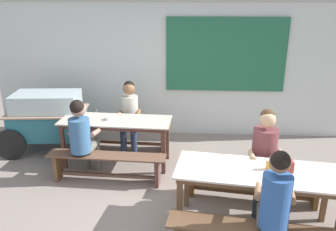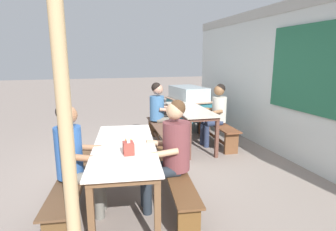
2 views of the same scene
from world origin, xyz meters
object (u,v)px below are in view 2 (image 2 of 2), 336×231
dining_table_far (190,112)px  tissue_box (128,148)px  person_right_near_table (171,149)px  soup_bowl (188,106)px  bench_far_front (161,133)px  person_center_facing (216,111)px  bench_near_back (174,179)px  bench_near_front (74,186)px  condiment_jar (128,143)px  bench_far_back (216,129)px  person_left_back_turned (160,108)px  person_near_front (75,154)px  food_cart (188,103)px  wooden_support_post (67,150)px  dining_table_near (125,151)px

dining_table_far → tissue_box: tissue_box is taller
person_right_near_table → soup_bowl: (-2.27, 1.05, 0.06)m
bench_far_front → person_center_facing: bearing=81.7°
person_right_near_table → person_center_facing: person_right_near_table is taller
person_right_near_table → bench_near_back: bearing=142.2°
bench_near_back → bench_near_front: size_ratio=1.01×
condiment_jar → soup_bowl: 2.69m
person_right_near_table → soup_bowl: person_right_near_table is taller
bench_near_front → bench_far_back: bearing=123.9°
person_left_back_turned → condiment_jar: 2.70m
dining_table_far → tissue_box: bearing=-34.3°
condiment_jar → bench_far_front: bearing=156.3°
bench_far_front → bench_near_back: size_ratio=0.94×
bench_far_back → person_near_front: 3.42m
food_cart → wooden_support_post: bearing=-31.0°
dining_table_near → condiment_jar: condiment_jar is taller
condiment_jar → dining_table_far: bearing=143.8°
person_near_front → wooden_support_post: bearing=0.6°
person_center_facing → soup_bowl: (-0.25, -0.53, 0.08)m
dining_table_near → bench_far_back: size_ratio=1.17×
dining_table_far → bench_far_back: (0.03, 0.60, -0.39)m
bench_far_back → dining_table_near: bearing=-48.2°
dining_table_near → soup_bowl: size_ratio=15.81×
person_near_front → soup_bowl: size_ratio=10.71×
food_cart → condiment_jar: size_ratio=13.61×
bench_near_front → person_near_front: person_near_front is taller
bench_near_front → person_center_facing: 3.25m
bench_far_back → person_right_near_table: bearing=-37.9°
wooden_support_post → dining_table_near: bearing=150.7°
dining_table_near → food_cart: (-3.31, 2.03, -0.07)m
bench_near_front → bench_near_back: bearing=82.3°
condiment_jar → person_left_back_turned: bearing=157.7°
person_near_front → wooden_support_post: wooden_support_post is taller
food_cart → bench_far_back: bearing=6.1°
person_center_facing → soup_bowl: 0.59m
bench_far_front → soup_bowl: size_ratio=14.47×
bench_far_front → wooden_support_post: wooden_support_post is taller
soup_bowl → wooden_support_post: bearing=-34.7°
person_near_front → soup_bowl: person_near_front is taller
bench_near_back → person_right_near_table: (0.11, -0.09, 0.44)m
tissue_box → soup_bowl: tissue_box is taller
bench_near_front → condiment_jar: condiment_jar is taller
food_cart → person_right_near_table: 3.81m
dining_table_near → bench_far_back: dining_table_near is taller
dining_table_far → condiment_jar: condiment_jar is taller
person_near_front → person_left_back_turned: size_ratio=1.03×
person_right_near_table → wooden_support_post: bearing=-53.6°
dining_table_far → wooden_support_post: bearing=-35.7°
food_cart → person_right_near_table: person_right_near_table is taller
dining_table_near → condiment_jar: 0.19m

